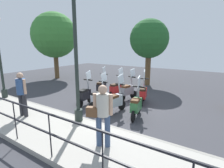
# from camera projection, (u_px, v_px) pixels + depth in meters

# --- Properties ---
(ground_plane) EXTENTS (28.00, 28.00, 0.00)m
(ground_plane) POSITION_uv_depth(u_px,v_px,m) (119.00, 106.00, 7.87)
(ground_plane) COLOR #38383D
(promenade_walkway) EXTENTS (2.20, 20.00, 0.15)m
(promenade_walkway) POSITION_uv_depth(u_px,v_px,m) (65.00, 133.00, 5.27)
(promenade_walkway) COLOR #A39E93
(promenade_walkway) RESTS_ON ground_plane
(fence_railing) EXTENTS (0.04, 16.03, 1.07)m
(fence_railing) POSITION_uv_depth(u_px,v_px,m) (30.00, 119.00, 4.24)
(fence_railing) COLOR black
(fence_railing) RESTS_ON promenade_walkway
(lamp_post_near) EXTENTS (0.26, 0.90, 4.55)m
(lamp_post_near) POSITION_uv_depth(u_px,v_px,m) (76.00, 61.00, 5.51)
(lamp_post_near) COLOR #232D28
(lamp_post_near) RESTS_ON promenade_walkway
(lamp_post_far) EXTENTS (0.26, 0.90, 4.13)m
(lamp_post_far) POSITION_uv_depth(u_px,v_px,m) (0.00, 60.00, 8.21)
(lamp_post_far) COLOR #232D28
(lamp_post_far) RESTS_ON promenade_walkway
(pedestrian_with_bag) EXTENTS (0.47, 0.61, 1.59)m
(pedestrian_with_bag) POSITION_uv_depth(u_px,v_px,m) (102.00, 111.00, 4.26)
(pedestrian_with_bag) COLOR #384C70
(pedestrian_with_bag) RESTS_ON promenade_walkway
(pedestrian_distant) EXTENTS (0.35, 0.49, 1.59)m
(pedestrian_distant) POSITION_uv_depth(u_px,v_px,m) (22.00, 91.00, 6.14)
(pedestrian_distant) COLOR #28282D
(pedestrian_distant) RESTS_ON promenade_walkway
(tree_large) EXTENTS (3.52, 3.52, 5.19)m
(tree_large) POSITION_uv_depth(u_px,v_px,m) (54.00, 35.00, 13.72)
(tree_large) COLOR brown
(tree_large) RESTS_ON ground_plane
(tree_distant) EXTENTS (2.51, 2.51, 4.34)m
(tree_distant) POSITION_uv_depth(u_px,v_px,m) (149.00, 39.00, 11.34)
(tree_distant) COLOR brown
(tree_distant) RESTS_ON ground_plane
(scooter_near_0) EXTENTS (1.22, 0.49, 1.54)m
(scooter_near_0) POSITION_uv_depth(u_px,v_px,m) (136.00, 105.00, 6.47)
(scooter_near_0) COLOR black
(scooter_near_0) RESTS_ON ground_plane
(scooter_near_1) EXTENTS (1.23, 0.45, 1.54)m
(scooter_near_1) POSITION_uv_depth(u_px,v_px,m) (115.00, 101.00, 6.94)
(scooter_near_1) COLOR black
(scooter_near_1) RESTS_ON ground_plane
(scooter_near_2) EXTENTS (1.23, 0.44, 1.54)m
(scooter_near_2) POSITION_uv_depth(u_px,v_px,m) (99.00, 98.00, 7.37)
(scooter_near_2) COLOR black
(scooter_near_2) RESTS_ON ground_plane
(scooter_near_3) EXTENTS (1.23, 0.44, 1.54)m
(scooter_near_3) POSITION_uv_depth(u_px,v_px,m) (85.00, 95.00, 7.81)
(scooter_near_3) COLOR black
(scooter_near_3) RESTS_ON ground_plane
(scooter_far_0) EXTENTS (1.20, 0.55, 1.54)m
(scooter_far_0) POSITION_uv_depth(u_px,v_px,m) (143.00, 93.00, 8.06)
(scooter_far_0) COLOR black
(scooter_far_0) RESTS_ON ground_plane
(scooter_far_1) EXTENTS (1.21, 0.52, 1.54)m
(scooter_far_1) POSITION_uv_depth(u_px,v_px,m) (128.00, 90.00, 8.59)
(scooter_far_1) COLOR black
(scooter_far_1) RESTS_ON ground_plane
(scooter_far_2) EXTENTS (1.22, 0.48, 1.54)m
(scooter_far_2) POSITION_uv_depth(u_px,v_px,m) (116.00, 89.00, 8.93)
(scooter_far_2) COLOR black
(scooter_far_2) RESTS_ON ground_plane
(scooter_far_3) EXTENTS (1.22, 0.48, 1.54)m
(scooter_far_3) POSITION_uv_depth(u_px,v_px,m) (102.00, 87.00, 9.38)
(scooter_far_3) COLOR black
(scooter_far_3) RESTS_ON ground_plane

